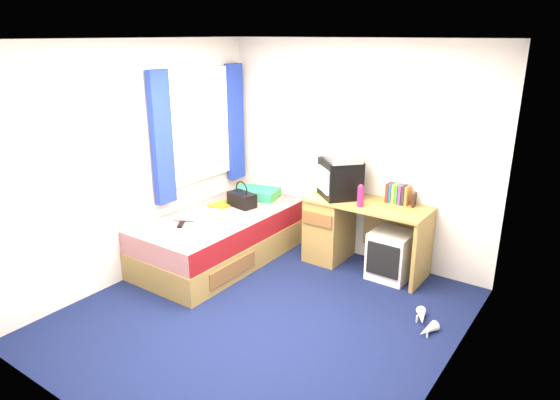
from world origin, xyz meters
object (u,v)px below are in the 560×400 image
Objects in this scene: towel at (219,218)px; colour_swatch_fan at (189,233)px; vcr at (341,156)px; desk at (344,227)px; magazine at (222,205)px; white_heels at (425,323)px; crt_tv at (340,178)px; picture_frame at (414,200)px; pink_water_bottle at (360,197)px; handbag at (242,199)px; aerosol_can at (358,190)px; water_bottle at (185,218)px; pillow at (257,193)px; storage_cube at (391,255)px; remote_control at (181,225)px; bed at (222,237)px.

towel is 0.42m from colour_swatch_fan.
desk is at bearing 39.66° from vcr.
magazine is 2.63m from white_heels.
picture_frame is at bearing 51.84° from crt_tv.
pink_water_bottle reaches higher than handbag.
colour_swatch_fan is at bearing -128.70° from aerosol_can.
water_bottle is at bearing -172.24° from white_heels.
colour_swatch_fan is (0.15, -1.29, -0.05)m from pillow.
remote_control reaches higher than storage_cube.
water_bottle is at bearing 79.11° from remote_control.
bed is at bearing -146.99° from aerosol_can.
water_bottle is at bearing -113.00° from bed.
pink_water_bottle is 0.95× the size of colour_swatch_fan.
crt_tv is 3.15× the size of aerosol_can.
bed is 5.65× the size of handbag.
pink_water_bottle reaches higher than towel.
pink_water_bottle is 0.51× the size of white_heels.
handbag is 0.25m from magazine.
vcr is 1.91m from white_heels.
handbag is (-1.22, -0.48, -0.21)m from aerosol_can.
vcr is 1.13× the size of white_heels.
desk is at bearing 43.03° from towel.
handbag is at bearing 171.07° from white_heels.
water_bottle is at bearing -148.68° from pink_water_bottle.
remote_control reaches higher than white_heels.
crt_tv is 3.50× the size of remote_control.
pink_water_bottle is 0.74× the size of magazine.
aerosol_can is at bearing 21.89° from magazine.
towel is (0.15, -0.19, 0.32)m from bed.
aerosol_can reaches higher than colour_swatch_fan.
bed is 6.95× the size of towel.
magazine is 1.75× the size of remote_control.
pillow reaches higher than towel.
remote_control is (0.05, -0.12, -0.03)m from water_bottle.
colour_swatch_fan is at bearing -82.73° from vcr.
towel is at bearing -175.95° from white_heels.
storage_cube is at bearing 12.88° from magazine.
desk reaches higher than storage_cube.
desk is at bearing 147.85° from white_heels.
magazine is at bearing -145.46° from handbag.
desk is 0.54m from pink_water_bottle.
bed is 0.76m from pillow.
magazine is at bearing 173.98° from white_heels.
storage_cube is 0.90× the size of crt_tv.
colour_swatch_fan is at bearing -85.22° from crt_tv.
white_heels is (2.38, -0.04, -0.23)m from bed.
crt_tv reaches higher than towel.
handbag is at bearing -115.97° from vcr.
handbag is 0.95m from colour_swatch_fan.
bed is 14.29× the size of picture_frame.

